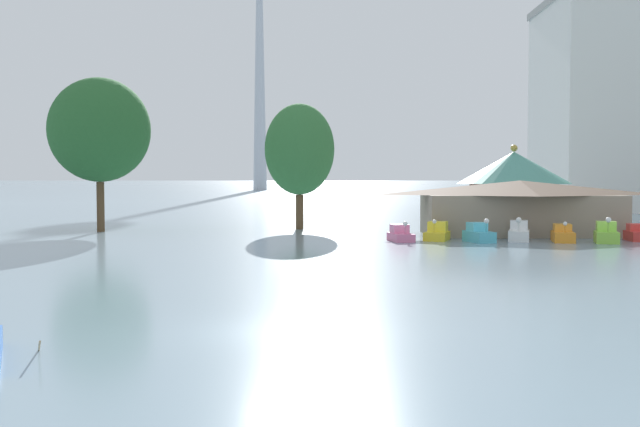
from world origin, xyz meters
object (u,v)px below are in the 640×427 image
object	(u,v)px
pedal_boat_red	(637,234)
pedal_boat_orange	(563,235)
shoreline_tree_tall_left	(100,130)
pedal_boat_cyan	(479,234)
green_roof_pavilion	(514,182)
pedal_boat_white	(519,233)
pedal_boat_lime	(606,234)
shoreline_tree_mid	(300,149)
boathouse	(520,206)
pedal_boat_pink	(401,235)
pedal_boat_yellow	(437,233)

from	to	relation	value
pedal_boat_red	pedal_boat_orange	bearing A→B (deg)	-77.06
pedal_boat_orange	shoreline_tree_tall_left	xyz separation A→B (m)	(-35.23, 9.30, 7.88)
pedal_boat_cyan	green_roof_pavilion	distance (m)	24.99
pedal_boat_white	pedal_boat_red	xyz separation A→B (m)	(8.38, -0.02, -0.09)
pedal_boat_lime	shoreline_tree_mid	world-z (taller)	shoreline_tree_mid
boathouse	pedal_boat_red	bearing A→B (deg)	-37.72
shoreline_tree_tall_left	shoreline_tree_mid	world-z (taller)	shoreline_tree_tall_left
pedal_boat_red	pedal_boat_white	bearing A→B (deg)	-85.85
pedal_boat_pink	pedal_boat_white	bearing A→B (deg)	81.25
pedal_boat_pink	pedal_boat_yellow	size ratio (longest dim) A/B	0.91
pedal_boat_yellow	shoreline_tree_mid	size ratio (longest dim) A/B	0.28
pedal_boat_orange	shoreline_tree_tall_left	bearing A→B (deg)	-94.44
pedal_boat_lime	shoreline_tree_mid	bearing A→B (deg)	-107.60
green_roof_pavilion	pedal_boat_yellow	bearing A→B (deg)	-116.17
pedal_boat_cyan	shoreline_tree_mid	distance (m)	19.29
green_roof_pavilion	shoreline_tree_mid	world-z (taller)	shoreline_tree_mid
boathouse	pedal_boat_pink	bearing A→B (deg)	-149.28
pedal_boat_white	pedal_boat_lime	size ratio (longest dim) A/B	1.12
pedal_boat_white	shoreline_tree_mid	xyz separation A→B (m)	(-16.05, 11.62, 6.32)
boathouse	shoreline_tree_tall_left	world-z (taller)	shoreline_tree_tall_left
pedal_boat_orange	pedal_boat_cyan	bearing A→B (deg)	-76.71
green_roof_pavilion	shoreline_tree_tall_left	distance (m)	40.09
shoreline_tree_tall_left	shoreline_tree_mid	size ratio (longest dim) A/B	1.17
pedal_boat_yellow	green_roof_pavilion	bearing A→B (deg)	171.33
pedal_boat_yellow	shoreline_tree_mid	distance (m)	16.55
pedal_boat_red	pedal_boat_cyan	bearing A→B (deg)	-80.00
pedal_boat_red	green_roof_pavilion	bearing A→B (deg)	-167.09
pedal_boat_lime	boathouse	world-z (taller)	boathouse
boathouse	shoreline_tree_tall_left	bearing A→B (deg)	174.83
pedal_boat_lime	shoreline_tree_mid	distance (m)	26.16
pedal_boat_orange	shoreline_tree_tall_left	world-z (taller)	shoreline_tree_tall_left
pedal_boat_lime	pedal_boat_white	bearing A→B (deg)	-92.69
pedal_boat_pink	green_roof_pavilion	bearing A→B (deg)	137.41
pedal_boat_cyan	pedal_boat_white	xyz separation A→B (m)	(3.08, 1.17, 0.03)
pedal_boat_cyan	shoreline_tree_mid	bearing A→B (deg)	-151.22
pedal_boat_orange	shoreline_tree_mid	size ratio (longest dim) A/B	0.28
green_roof_pavilion	shoreline_tree_tall_left	bearing A→B (deg)	-159.74
pedal_boat_cyan	shoreline_tree_tall_left	bearing A→B (deg)	-124.75
pedal_boat_orange	shoreline_tree_mid	distance (m)	23.53
pedal_boat_orange	green_roof_pavilion	world-z (taller)	green_roof_pavilion
boathouse	pedal_boat_orange	bearing A→B (deg)	-76.96
pedal_boat_pink	shoreline_tree_mid	xyz separation A→B (m)	(-7.60, 12.10, 6.43)
pedal_boat_pink	pedal_boat_yellow	distance (m)	2.81
pedal_boat_pink	pedal_boat_lime	world-z (taller)	pedal_boat_lime
pedal_boat_cyan	boathouse	world-z (taller)	boathouse
shoreline_tree_tall_left	shoreline_tree_mid	distance (m)	16.71
pedal_boat_yellow	green_roof_pavilion	distance (m)	24.63
shoreline_tree_tall_left	pedal_boat_red	bearing A→B (deg)	-11.72
pedal_boat_lime	shoreline_tree_mid	xyz separation A→B (m)	(-21.63, 13.30, 6.30)
pedal_boat_red	boathouse	xyz separation A→B (m)	(-6.98, 5.40, 1.73)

